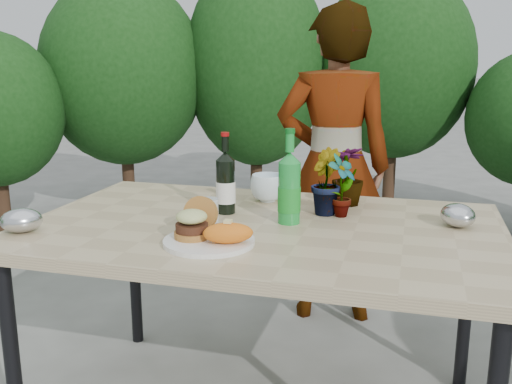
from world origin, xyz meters
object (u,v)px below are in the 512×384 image
(patio_table, at_px, (262,240))
(person, at_px, (334,167))
(wine_bottle, at_px, (226,184))
(dinner_plate, at_px, (209,241))

(patio_table, distance_m, person, 0.97)
(wine_bottle, xyz_separation_m, person, (0.28, 0.85, -0.08))
(wine_bottle, height_order, person, person)
(patio_table, bearing_deg, wine_bottle, 147.86)
(patio_table, relative_size, wine_bottle, 5.40)
(patio_table, relative_size, person, 1.03)
(patio_table, xyz_separation_m, wine_bottle, (-0.17, 0.10, 0.17))
(patio_table, height_order, dinner_plate, dinner_plate)
(dinner_plate, xyz_separation_m, wine_bottle, (-0.07, 0.36, 0.10))
(person, bearing_deg, patio_table, 72.04)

